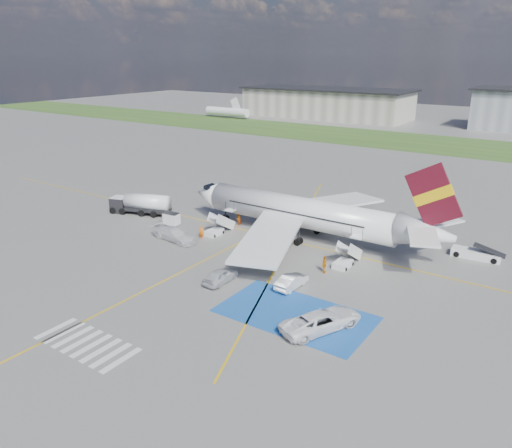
% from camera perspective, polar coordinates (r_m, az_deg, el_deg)
% --- Properties ---
extents(ground, '(400.00, 400.00, 0.00)m').
position_cam_1_polar(ground, '(54.67, -2.50, -5.68)').
color(ground, '#60605E').
rests_on(ground, ground).
extents(grass_strip, '(400.00, 30.00, 0.01)m').
position_cam_1_polar(grass_strip, '(139.76, 21.80, 8.29)').
color(grass_strip, '#2D4C1E').
rests_on(grass_strip, ground).
extents(taxiway_line_main, '(120.00, 0.20, 0.01)m').
position_cam_1_polar(taxiway_line_main, '(63.90, 3.96, -1.95)').
color(taxiway_line_main, gold).
rests_on(taxiway_line_main, ground).
extents(taxiway_line_cross, '(0.20, 60.00, 0.01)m').
position_cam_1_polar(taxiway_line_cross, '(51.21, -13.87, -8.05)').
color(taxiway_line_cross, gold).
rests_on(taxiway_line_cross, ground).
extents(taxiway_line_diag, '(20.71, 56.45, 0.01)m').
position_cam_1_polar(taxiway_line_diag, '(63.90, 3.96, -1.95)').
color(taxiway_line_diag, gold).
rests_on(taxiway_line_diag, ground).
extents(staging_box, '(14.00, 8.00, 0.01)m').
position_cam_1_polar(staging_box, '(46.77, 4.50, -10.25)').
color(staging_box, '#1A50A0').
rests_on(staging_box, ground).
extents(crosswalk, '(9.00, 4.00, 0.01)m').
position_cam_1_polar(crosswalk, '(44.71, -18.78, -12.81)').
color(crosswalk, silver).
rests_on(crosswalk, ground).
extents(terminal_west, '(60.00, 22.00, 10.00)m').
position_cam_1_polar(terminal_west, '(190.53, 8.00, 13.49)').
color(terminal_west, gray).
rests_on(terminal_west, ground).
extents(airliner, '(36.81, 32.95, 11.92)m').
position_cam_1_polar(airliner, '(63.73, 6.12, 1.16)').
color(airliner, white).
rests_on(airliner, ground).
extents(airstairs_fwd, '(1.90, 5.20, 3.60)m').
position_cam_1_polar(airstairs_fwd, '(66.23, -4.58, -0.63)').
color(airstairs_fwd, white).
rests_on(airstairs_fwd, ground).
extents(airstairs_aft, '(1.90, 5.20, 3.60)m').
position_cam_1_polar(airstairs_aft, '(57.15, 10.08, -4.15)').
color(airstairs_aft, white).
rests_on(airstairs_aft, ground).
extents(fuel_tanker, '(9.40, 5.15, 3.11)m').
position_cam_1_polar(fuel_tanker, '(76.00, -13.04, 2.08)').
color(fuel_tanker, black).
rests_on(fuel_tanker, ground).
extents(gpu_cart, '(2.26, 1.56, 1.79)m').
position_cam_1_polar(gpu_cart, '(70.31, -9.63, 0.50)').
color(gpu_cart, white).
rests_on(gpu_cart, ground).
extents(belt_loader, '(5.90, 2.47, 1.74)m').
position_cam_1_polar(belt_loader, '(63.90, 23.89, -3.21)').
color(belt_loader, white).
rests_on(belt_loader, ground).
extents(car_silver_a, '(1.89, 4.57, 1.55)m').
position_cam_1_polar(car_silver_a, '(52.47, -4.05, -5.88)').
color(car_silver_a, '#B6B8BE').
rests_on(car_silver_a, ground).
extents(car_silver_b, '(1.72, 4.44, 1.44)m').
position_cam_1_polar(car_silver_b, '(51.34, 4.09, -6.54)').
color(car_silver_b, silver).
rests_on(car_silver_b, ground).
extents(van_white_a, '(4.92, 6.44, 2.19)m').
position_cam_1_polar(van_white_a, '(44.23, 7.51, -10.59)').
color(van_white_a, white).
rests_on(van_white_a, ground).
extents(van_white_b, '(5.56, 2.80, 2.09)m').
position_cam_1_polar(van_white_b, '(64.55, -9.37, -0.96)').
color(van_white_b, silver).
rests_on(van_white_b, ground).
extents(crew_fwd, '(0.77, 0.69, 1.76)m').
position_cam_1_polar(crew_fwd, '(64.66, -6.25, -0.94)').
color(crew_fwd, orange).
rests_on(crew_fwd, ground).
extents(crew_nose, '(0.80, 0.97, 1.86)m').
position_cam_1_polar(crew_nose, '(69.41, -2.04, 0.62)').
color(crew_nose, orange).
rests_on(crew_nose, ground).
extents(crew_aft, '(0.58, 1.16, 1.90)m').
position_cam_1_polar(crew_aft, '(54.98, 7.82, -4.62)').
color(crew_aft, orange).
rests_on(crew_aft, ground).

